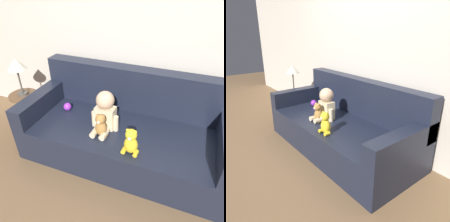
# 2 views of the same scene
# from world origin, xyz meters

# --- Properties ---
(ground_plane) EXTENTS (12.00, 12.00, 0.00)m
(ground_plane) POSITION_xyz_m (0.00, 0.00, 0.00)
(ground_plane) COLOR brown
(wall_back) EXTENTS (8.00, 0.05, 2.60)m
(wall_back) POSITION_xyz_m (0.00, 0.55, 1.30)
(wall_back) COLOR beige
(wall_back) RESTS_ON ground_plane
(couch) EXTENTS (2.08, 0.93, 0.88)m
(couch) POSITION_xyz_m (0.00, 0.07, 0.30)
(couch) COLOR black
(couch) RESTS_ON ground_plane
(person_baby) EXTENTS (0.29, 0.31, 0.40)m
(person_baby) POSITION_xyz_m (-0.17, -0.08, 0.58)
(person_baby) COLOR beige
(person_baby) RESTS_ON couch
(teddy_bear_brown) EXTENTS (0.14, 0.11, 0.24)m
(teddy_bear_brown) POSITION_xyz_m (-0.16, -0.21, 0.50)
(teddy_bear_brown) COLOR #AD7A3D
(teddy_bear_brown) RESTS_ON couch
(plush_toy_side) EXTENTS (0.15, 0.12, 0.26)m
(plush_toy_side) POSITION_xyz_m (0.18, -0.33, 0.51)
(plush_toy_side) COLOR yellow
(plush_toy_side) RESTS_ON couch
(toy_ball) EXTENTS (0.09, 0.09, 0.09)m
(toy_ball) POSITION_xyz_m (-0.70, 0.06, 0.44)
(toy_ball) COLOR purple
(toy_ball) RESTS_ON couch
(side_table) EXTENTS (0.34, 0.34, 0.93)m
(side_table) POSITION_xyz_m (-1.30, 0.05, 0.69)
(side_table) COLOR brown
(side_table) RESTS_ON ground_plane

